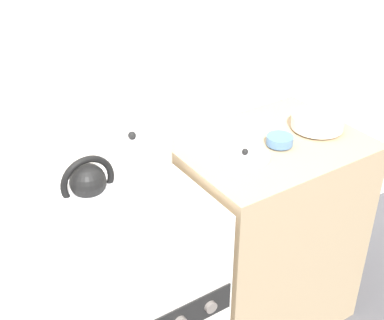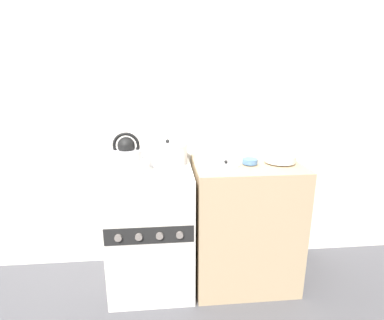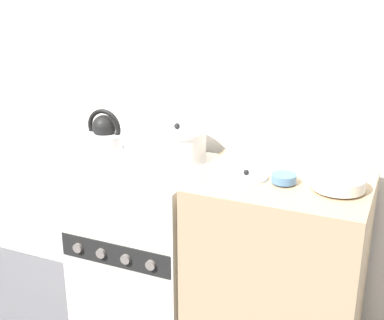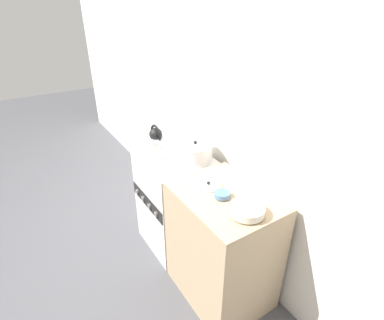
{
  "view_description": "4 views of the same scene",
  "coord_description": "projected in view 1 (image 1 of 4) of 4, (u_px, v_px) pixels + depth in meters",
  "views": [
    {
      "loc": [
        -0.58,
        -1.06,
        1.92
      ],
      "look_at": [
        0.32,
        0.3,
        0.93
      ],
      "focal_mm": 50.0,
      "sensor_mm": 36.0,
      "label": 1
    },
    {
      "loc": [
        0.11,
        -1.65,
        1.49
      ],
      "look_at": [
        0.29,
        0.27,
        0.94
      ],
      "focal_mm": 28.0,
      "sensor_mm": 36.0,
      "label": 2
    },
    {
      "loc": [
        1.13,
        -1.76,
        1.75
      ],
      "look_at": [
        0.25,
        0.27,
        0.94
      ],
      "focal_mm": 50.0,
      "sensor_mm": 36.0,
      "label": 3
    },
    {
      "loc": [
        1.91,
        -0.78,
        2.04
      ],
      "look_at": [
        0.22,
        0.3,
        0.96
      ],
      "focal_mm": 28.0,
      "sensor_mm": 36.0,
      "label": 4
    }
  ],
  "objects": [
    {
      "name": "enamel_bowl",
      "position": [
        318.0,
        122.0,
        2.14
      ],
      "size": [
        0.21,
        0.21,
        0.06
      ],
      "color": "beige",
      "rests_on": "counter"
    },
    {
      "name": "wall_back",
      "position": [
        64.0,
        67.0,
        1.82
      ],
      "size": [
        7.0,
        0.06,
        2.5
      ],
      "color": "silver",
      "rests_on": "ground_plane"
    },
    {
      "name": "stove",
      "position": [
        126.0,
        300.0,
        1.99
      ],
      "size": [
        0.57,
        0.56,
        0.88
      ],
      "color": "silver",
      "rests_on": "ground_plane"
    },
    {
      "name": "cooking_pot",
      "position": [
        133.0,
        158.0,
        1.87
      ],
      "size": [
        0.28,
        0.28,
        0.18
      ],
      "color": "silver",
      "rests_on": "stove"
    },
    {
      "name": "small_ceramic_bowl",
      "position": [
        280.0,
        140.0,
        2.04
      ],
      "size": [
        0.1,
        0.1,
        0.04
      ],
      "color": "#4C729E",
      "rests_on": "counter"
    },
    {
      "name": "counter",
      "position": [
        263.0,
        234.0,
        2.3
      ],
      "size": [
        0.72,
        0.55,
        0.91
      ],
      "color": "tan",
      "rests_on": "ground_plane"
    },
    {
      "name": "loose_pot_lid",
      "position": [
        245.0,
        155.0,
        1.97
      ],
      "size": [
        0.19,
        0.19,
        0.03
      ],
      "color": "silver",
      "rests_on": "counter"
    },
    {
      "name": "kettle",
      "position": [
        91.0,
        205.0,
        1.58
      ],
      "size": [
        0.24,
        0.19,
        0.27
      ],
      "color": "silver",
      "rests_on": "stove"
    }
  ]
}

